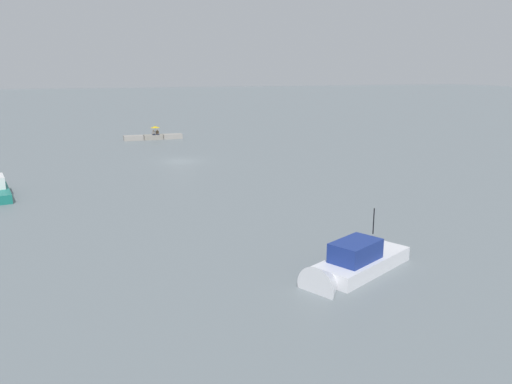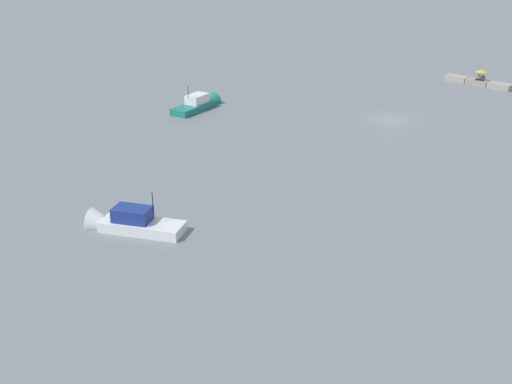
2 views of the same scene
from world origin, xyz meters
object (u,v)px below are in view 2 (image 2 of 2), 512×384
(umbrella_open_yellow, at_px, (482,71))
(motorboat_teal_mid, at_px, (200,105))
(motorboat_white_near, at_px, (127,224))
(person_seated_grey_right, at_px, (478,78))
(person_seated_brown_left, at_px, (483,78))

(umbrella_open_yellow, xyz_separation_m, motorboat_teal_mid, (17.46, 29.35, -1.41))
(motorboat_white_near, xyz_separation_m, motorboat_teal_mid, (18.28, -24.14, -0.01))
(umbrella_open_yellow, distance_m, motorboat_white_near, 53.51)
(person_seated_grey_right, xyz_separation_m, motorboat_white_near, (-1.09, 53.37, -0.53))
(person_seated_grey_right, distance_m, motorboat_white_near, 53.38)
(person_seated_brown_left, xyz_separation_m, motorboat_white_near, (-0.53, 53.45, -0.53))
(umbrella_open_yellow, relative_size, motorboat_white_near, 0.19)
(person_seated_brown_left, height_order, person_seated_grey_right, same)
(person_seated_brown_left, xyz_separation_m, umbrella_open_yellow, (0.28, -0.04, 0.86))
(person_seated_brown_left, distance_m, umbrella_open_yellow, 0.91)
(person_seated_grey_right, distance_m, umbrella_open_yellow, 0.91)
(umbrella_open_yellow, bearing_deg, person_seated_grey_right, 24.27)
(person_seated_brown_left, relative_size, motorboat_teal_mid, 0.11)
(person_seated_brown_left, height_order, motorboat_white_near, motorboat_white_near)
(motorboat_white_near, bearing_deg, person_seated_brown_left, -25.84)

